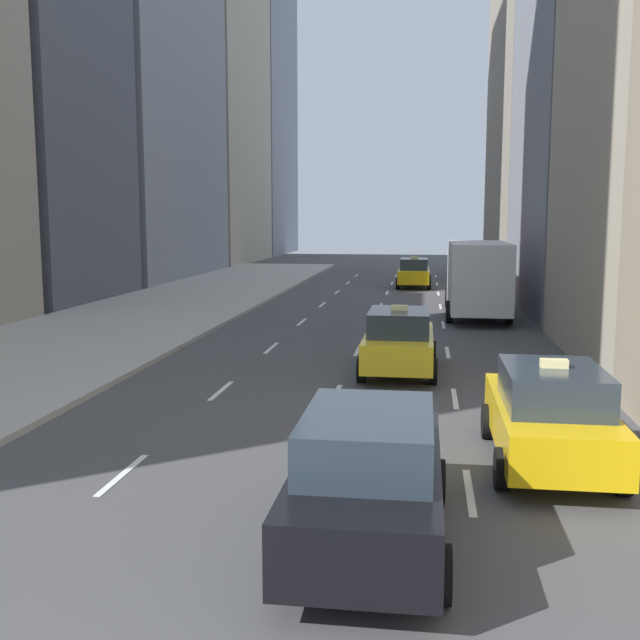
% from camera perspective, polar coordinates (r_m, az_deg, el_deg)
% --- Properties ---
extents(sidewalk_left, '(8.00, 66.00, 0.15)m').
position_cam_1_polar(sidewalk_left, '(32.67, -12.96, 0.45)').
color(sidewalk_left, '#ADAAA3').
rests_on(sidewalk_left, ground).
extents(lane_markings, '(5.72, 56.00, 0.01)m').
position_cam_1_polar(lane_markings, '(26.65, 3.49, -1.17)').
color(lane_markings, white).
rests_on(lane_markings, ground).
extents(building_row_left, '(6.00, 88.93, 37.16)m').
position_cam_1_polar(building_row_left, '(52.93, -13.63, 19.77)').
color(building_row_left, slate).
rests_on(building_row_left, ground).
extents(building_row_right, '(6.00, 54.27, 23.47)m').
position_cam_1_polar(building_row_right, '(32.04, 22.37, 19.07)').
color(building_row_right, gray).
rests_on(building_row_right, ground).
extents(taxi_lead, '(2.02, 4.40, 1.87)m').
position_cam_1_polar(taxi_lead, '(13.34, 17.11, -6.89)').
color(taxi_lead, yellow).
rests_on(taxi_lead, ground).
extents(taxi_second, '(2.02, 4.40, 1.87)m').
position_cam_1_polar(taxi_second, '(44.83, 7.17, 3.60)').
color(taxi_second, yellow).
rests_on(taxi_second, ground).
extents(taxi_third, '(2.02, 4.40, 1.87)m').
position_cam_1_polar(taxi_third, '(20.27, 6.05, -1.57)').
color(taxi_third, yellow).
rests_on(taxi_third, ground).
extents(sedan_black_near, '(2.02, 4.69, 1.80)m').
position_cam_1_polar(sedan_black_near, '(9.79, 3.77, -11.75)').
color(sedan_black_near, black).
rests_on(sedan_black_near, ground).
extents(box_truck, '(2.58, 8.40, 3.15)m').
position_cam_1_polar(box_truck, '(32.18, 11.83, 3.30)').
color(box_truck, maroon).
rests_on(box_truck, ground).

